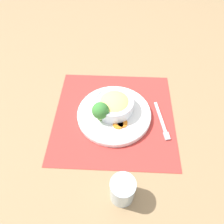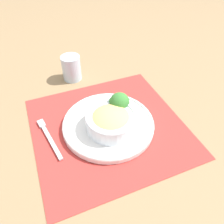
{
  "view_description": "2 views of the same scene",
  "coord_description": "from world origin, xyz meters",
  "px_view_note": "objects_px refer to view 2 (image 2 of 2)",
  "views": [
    {
      "loc": [
        -0.0,
        0.53,
        0.71
      ],
      "look_at": [
        0.01,
        0.02,
        0.05
      ],
      "focal_mm": 35.0,
      "sensor_mm": 36.0,
      "label": 1
    },
    {
      "loc": [
        -0.18,
        -0.45,
        0.53
      ],
      "look_at": [
        0.02,
        0.01,
        0.05
      ],
      "focal_mm": 35.0,
      "sensor_mm": 36.0,
      "label": 2
    }
  ],
  "objects_px": {
    "bowl": "(110,120)",
    "water_glass": "(72,69)",
    "broccoli_floret": "(119,103)",
    "fork": "(47,134)"
  },
  "relations": [
    {
      "from": "fork",
      "to": "bowl",
      "type": "bearing_deg",
      "value": -27.16
    },
    {
      "from": "water_glass",
      "to": "broccoli_floret",
      "type": "bearing_deg",
      "value": -74.68
    },
    {
      "from": "bowl",
      "to": "broccoli_floret",
      "type": "height_order",
      "value": "broccoli_floret"
    },
    {
      "from": "water_glass",
      "to": "fork",
      "type": "height_order",
      "value": "water_glass"
    },
    {
      "from": "broccoli_floret",
      "to": "fork",
      "type": "bearing_deg",
      "value": 176.63
    },
    {
      "from": "bowl",
      "to": "water_glass",
      "type": "distance_m",
      "value": 0.34
    },
    {
      "from": "water_glass",
      "to": "fork",
      "type": "xyz_separation_m",
      "value": [
        -0.16,
        -0.27,
        -0.04
      ]
    },
    {
      "from": "bowl",
      "to": "fork",
      "type": "relative_size",
      "value": 0.85
    },
    {
      "from": "water_glass",
      "to": "fork",
      "type": "relative_size",
      "value": 0.55
    },
    {
      "from": "bowl",
      "to": "water_glass",
      "type": "bearing_deg",
      "value": 94.07
    }
  ]
}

